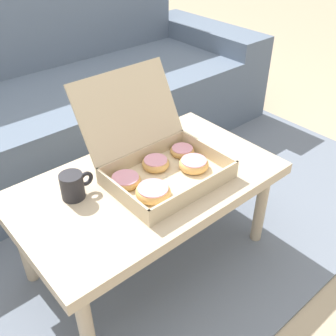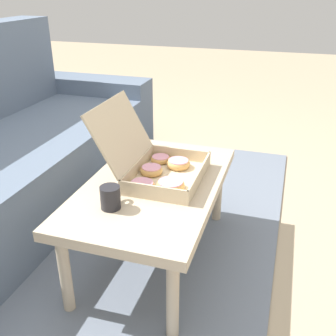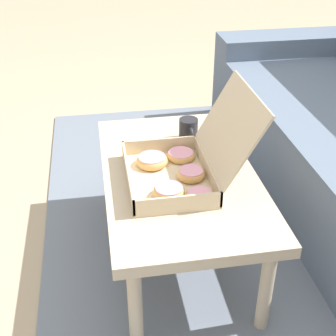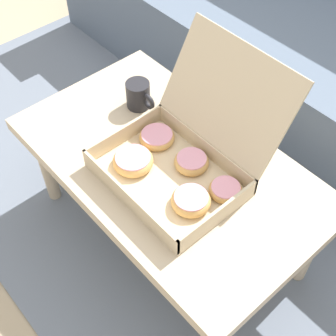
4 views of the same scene
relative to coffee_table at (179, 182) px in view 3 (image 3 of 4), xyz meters
name	(u,v)px [view 3 (image 3 of 4)]	position (x,y,z in m)	size (l,w,h in m)	color
ground_plane	(205,251)	(0.00, 0.11, -0.34)	(12.00, 12.00, 0.00)	tan
area_rug	(277,242)	(0.00, 0.41, -0.34)	(2.69, 1.86, 0.01)	slate
coffee_table	(179,182)	(0.00, 0.00, 0.00)	(0.90, 0.53, 0.38)	#C6B293
pastry_box	(183,165)	(0.05, 0.00, 0.10)	(0.38, 0.41, 0.31)	beige
coffee_mug	(189,130)	(-0.23, 0.08, 0.09)	(0.11, 0.07, 0.09)	#232328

